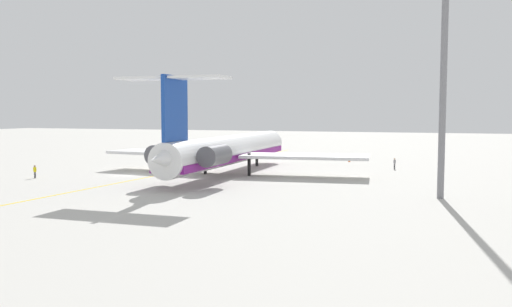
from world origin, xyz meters
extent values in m
plane|color=#B7B5AD|center=(0.00, 0.00, 0.00)|extent=(355.81, 355.81, 0.00)
cylinder|color=white|center=(-5.83, 13.08, 3.56)|extent=(40.05, 4.47, 4.27)
cone|color=white|center=(-25.84, 12.99, 3.56)|extent=(4.47, 4.12, 4.10)
cone|color=white|center=(14.18, 13.18, 3.94)|extent=(6.24, 3.66, 3.63)
cube|color=#7A197F|center=(-5.83, 13.08, 2.60)|extent=(39.16, 4.55, 0.94)
cube|color=white|center=(-6.66, 2.05, 2.81)|extent=(8.41, 18.36, 0.43)
cube|color=white|center=(-6.77, 24.11, 2.81)|extent=(8.58, 18.41, 0.43)
cylinder|color=#515156|center=(7.97, 9.72, 3.88)|extent=(5.35, 2.50, 2.48)
cube|color=white|center=(7.97, 10.46, 3.88)|extent=(3.21, 1.38, 0.51)
cylinder|color=#515156|center=(7.94, 16.59, 3.88)|extent=(5.35, 2.50, 2.48)
cube|color=white|center=(7.94, 15.84, 3.88)|extent=(3.21, 1.38, 0.51)
cube|color=#19429E|center=(11.51, 13.17, 9.47)|extent=(5.78, 0.46, 7.56)
cube|color=white|center=(11.98, 9.75, 12.95)|extent=(4.03, 6.25, 0.30)
cube|color=white|center=(11.94, 16.60, 12.95)|extent=(4.03, 6.25, 0.30)
cylinder|color=black|center=(-18.06, 13.02, 1.62)|extent=(0.47, 0.47, 3.24)
cylinder|color=black|center=(-4.48, 9.68, 1.62)|extent=(0.47, 0.47, 3.24)
cylinder|color=black|center=(-4.51, 16.51, 1.62)|extent=(0.47, 0.47, 3.24)
cylinder|color=black|center=(7.72, -10.43, 0.43)|extent=(0.11, 0.11, 0.86)
cylinder|color=black|center=(7.69, -10.28, 0.43)|extent=(0.11, 0.11, 0.86)
cylinder|color=yellow|center=(7.71, -10.36, 1.20)|extent=(0.29, 0.29, 0.68)
sphere|color=#8C6647|center=(7.71, -10.36, 1.68)|extent=(0.27, 0.27, 0.27)
cylinder|color=yellow|center=(7.75, -10.54, 1.23)|extent=(0.08, 0.08, 0.58)
cylinder|color=yellow|center=(7.66, -10.17, 1.23)|extent=(0.08, 0.08, 0.58)
cylinder|color=black|center=(-24.69, -10.36, 0.42)|extent=(0.10, 0.10, 0.84)
cylinder|color=black|center=(-24.77, -10.49, 0.42)|extent=(0.10, 0.10, 0.84)
cylinder|color=#191E4C|center=(-24.73, -10.42, 1.17)|extent=(0.28, 0.28, 0.66)
sphere|color=#DBB28E|center=(-24.73, -10.42, 1.64)|extent=(0.26, 0.26, 0.26)
cylinder|color=#191E4C|center=(-24.62, -10.27, 1.20)|extent=(0.08, 0.08, 0.56)
cylinder|color=#191E4C|center=(-24.83, -10.58, 1.20)|extent=(0.08, 0.08, 0.56)
cylinder|color=black|center=(-20.63, 35.28, 0.42)|extent=(0.10, 0.10, 0.84)
cylinder|color=black|center=(-20.55, 35.40, 0.42)|extent=(0.10, 0.10, 0.84)
cylinder|color=gray|center=(-20.59, 35.34, 1.17)|extent=(0.28, 0.28, 0.67)
sphere|color=tan|center=(-20.59, 35.34, 1.64)|extent=(0.26, 0.26, 0.26)
cylinder|color=gray|center=(-20.70, 35.19, 1.21)|extent=(0.08, 0.08, 0.57)
cylinder|color=gray|center=(-20.49, 35.50, 1.21)|extent=(0.08, 0.08, 0.57)
cone|color=#EA590F|center=(-30.30, 0.83, 0.28)|extent=(0.40, 0.40, 0.55)
cone|color=#EA590F|center=(-30.62, 26.53, 0.28)|extent=(0.40, 0.40, 0.55)
cube|color=gold|center=(-5.83, 4.19, 0.00)|extent=(101.65, 7.40, 0.01)
cylinder|color=slate|center=(7.83, 42.33, 11.70)|extent=(0.70, 0.70, 23.40)
camera|label=1|loc=(67.45, 42.28, 9.11)|focal=37.92mm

